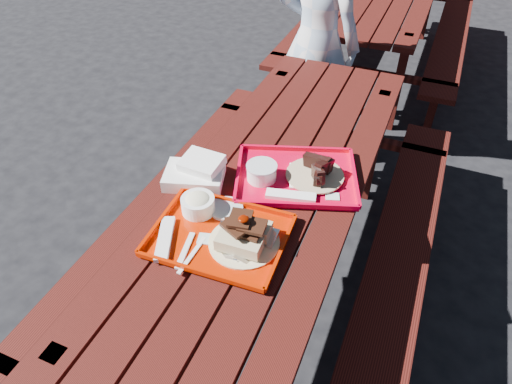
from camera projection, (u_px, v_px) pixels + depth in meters
ground at (267, 293)px, 2.39m from camera, size 60.00×60.00×0.00m
picnic_table_near at (269, 216)px, 2.03m from camera, size 1.41×2.40×0.75m
picnic_table_far at (386, 11)px, 3.98m from camera, size 1.41×2.40×0.75m
near_tray at (222, 227)px, 1.66m from camera, size 0.50×0.41×0.15m
far_tray at (294, 175)px, 1.90m from camera, size 0.60×0.53×0.08m
white_cloth at (196, 172)px, 1.89m from camera, size 0.28×0.24×0.10m
person at (316, 43)px, 2.88m from camera, size 0.64×0.49×1.59m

